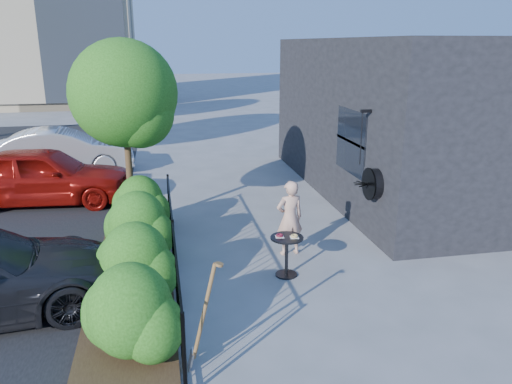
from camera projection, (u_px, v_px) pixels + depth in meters
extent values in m
plane|color=gray|center=(261.00, 273.00, 8.78)|extent=(120.00, 120.00, 0.00)
cube|color=black|center=(427.00, 116.00, 13.45)|extent=(6.00, 9.00, 4.00)
cube|color=black|center=(351.00, 141.00, 10.98)|extent=(0.04, 1.60, 1.40)
cube|color=black|center=(351.00, 141.00, 10.98)|extent=(0.05, 1.70, 0.06)
cylinder|color=black|center=(374.00, 184.00, 9.71)|extent=(0.18, 0.60, 0.60)
cylinder|color=black|center=(369.00, 184.00, 9.70)|extent=(0.03, 0.64, 0.64)
cube|color=black|center=(367.00, 111.00, 9.79)|extent=(0.25, 0.06, 0.06)
cylinder|color=black|center=(361.00, 139.00, 9.94)|extent=(0.02, 0.02, 1.05)
cylinder|color=black|center=(184.00, 356.00, 5.52)|extent=(0.05, 0.05, 1.10)
cylinder|color=black|center=(174.00, 251.00, 8.34)|extent=(0.05, 0.05, 1.10)
cylinder|color=black|center=(169.00, 198.00, 11.16)|extent=(0.05, 0.05, 1.10)
cube|color=black|center=(172.00, 222.00, 8.20)|extent=(0.03, 6.00, 0.03)
cube|color=black|center=(175.00, 275.00, 8.47)|extent=(0.03, 6.00, 0.03)
cylinder|color=black|center=(184.00, 351.00, 5.62)|extent=(0.02, 0.02, 1.04)
cylinder|color=black|center=(183.00, 341.00, 5.81)|extent=(0.02, 0.02, 1.04)
cylinder|color=black|center=(182.00, 332.00, 5.99)|extent=(0.02, 0.02, 1.04)
cylinder|color=black|center=(181.00, 323.00, 6.18)|extent=(0.02, 0.02, 1.04)
cylinder|color=black|center=(180.00, 315.00, 6.37)|extent=(0.02, 0.02, 1.04)
cylinder|color=black|center=(179.00, 307.00, 6.56)|extent=(0.02, 0.02, 1.04)
cylinder|color=black|center=(179.00, 300.00, 6.75)|extent=(0.02, 0.02, 1.04)
cylinder|color=black|center=(178.00, 293.00, 6.93)|extent=(0.02, 0.02, 1.04)
cylinder|color=black|center=(177.00, 286.00, 7.12)|extent=(0.02, 0.02, 1.04)
cylinder|color=black|center=(177.00, 280.00, 7.31)|extent=(0.02, 0.02, 1.04)
cylinder|color=black|center=(176.00, 274.00, 7.50)|extent=(0.02, 0.02, 1.04)
cylinder|color=black|center=(176.00, 268.00, 7.69)|extent=(0.02, 0.02, 1.04)
cylinder|color=black|center=(175.00, 263.00, 7.87)|extent=(0.02, 0.02, 1.04)
cylinder|color=black|center=(175.00, 258.00, 8.06)|extent=(0.02, 0.02, 1.04)
cylinder|color=black|center=(174.00, 253.00, 8.25)|extent=(0.02, 0.02, 1.04)
cylinder|color=black|center=(174.00, 248.00, 8.44)|extent=(0.02, 0.02, 1.04)
cylinder|color=black|center=(173.00, 244.00, 8.63)|extent=(0.02, 0.02, 1.04)
cylinder|color=black|center=(173.00, 239.00, 8.81)|extent=(0.02, 0.02, 1.04)
cylinder|color=black|center=(172.00, 235.00, 9.00)|extent=(0.02, 0.02, 1.04)
cylinder|color=black|center=(172.00, 231.00, 9.19)|extent=(0.02, 0.02, 1.04)
cylinder|color=black|center=(172.00, 228.00, 9.38)|extent=(0.02, 0.02, 1.04)
cylinder|color=black|center=(171.00, 224.00, 9.57)|extent=(0.02, 0.02, 1.04)
cylinder|color=black|center=(171.00, 221.00, 9.75)|extent=(0.02, 0.02, 1.04)
cylinder|color=black|center=(171.00, 217.00, 9.94)|extent=(0.02, 0.02, 1.04)
cylinder|color=black|center=(170.00, 214.00, 10.13)|extent=(0.02, 0.02, 1.04)
cylinder|color=black|center=(170.00, 211.00, 10.32)|extent=(0.02, 0.02, 1.04)
cylinder|color=black|center=(170.00, 208.00, 10.51)|extent=(0.02, 0.02, 1.04)
cylinder|color=black|center=(169.00, 205.00, 10.69)|extent=(0.02, 0.02, 1.04)
cylinder|color=black|center=(169.00, 202.00, 10.88)|extent=(0.02, 0.02, 1.04)
cylinder|color=black|center=(169.00, 199.00, 11.07)|extent=(0.02, 0.02, 1.04)
cube|color=#382616|center=(133.00, 282.00, 8.36)|extent=(1.30, 6.00, 0.08)
ellipsoid|color=#205413|center=(131.00, 313.00, 6.12)|extent=(1.10, 1.10, 1.24)
ellipsoid|color=#205413|center=(135.00, 260.00, 7.63)|extent=(1.10, 1.10, 1.24)
ellipsoid|color=#205413|center=(138.00, 226.00, 9.04)|extent=(1.10, 1.10, 1.24)
ellipsoid|color=#205413|center=(140.00, 203.00, 10.35)|extent=(1.10, 1.10, 1.24)
cylinder|color=#3F2B19|center=(130.00, 174.00, 10.64)|extent=(0.14, 0.14, 2.40)
sphere|color=#205413|center=(124.00, 96.00, 10.17)|extent=(2.20, 2.20, 2.20)
sphere|color=#205413|center=(140.00, 113.00, 10.13)|extent=(1.43, 1.43, 1.43)
cylinder|color=black|center=(287.00, 238.00, 8.48)|extent=(0.57, 0.57, 0.03)
cylinder|color=black|center=(287.00, 257.00, 8.59)|extent=(0.06, 0.06, 0.68)
cylinder|color=black|center=(286.00, 274.00, 8.68)|extent=(0.38, 0.38, 0.03)
cube|color=white|center=(280.00, 237.00, 8.49)|extent=(0.16, 0.16, 0.01)
cube|color=white|center=(294.00, 237.00, 8.46)|extent=(0.16, 0.16, 0.01)
torus|color=#480C1F|center=(280.00, 235.00, 8.48)|extent=(0.13, 0.13, 0.04)
torus|color=tan|center=(294.00, 236.00, 8.46)|extent=(0.13, 0.13, 0.04)
imported|color=tan|center=(290.00, 218.00, 9.38)|extent=(0.57, 0.42, 1.45)
cylinder|color=brown|center=(204.00, 312.00, 6.03)|extent=(0.34, 0.05, 1.27)
cube|color=gray|center=(191.00, 361.00, 6.18)|extent=(0.09, 0.19, 0.27)
cylinder|color=brown|center=(219.00, 264.00, 5.89)|extent=(0.11, 0.10, 0.05)
imported|color=#9C120D|center=(43.00, 175.00, 12.39)|extent=(4.37, 2.05, 1.45)
imported|color=#B7B7BC|center=(63.00, 151.00, 15.31)|extent=(4.33, 1.86, 1.39)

